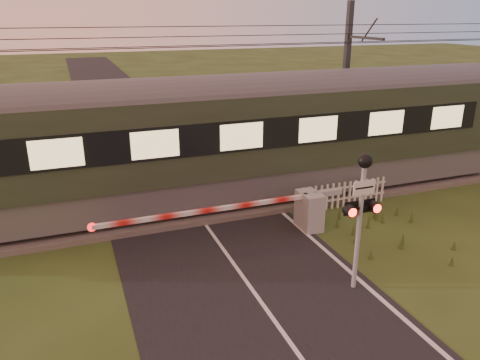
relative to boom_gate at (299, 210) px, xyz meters
name	(u,v)px	position (x,y,z in m)	size (l,w,h in m)	color
ground	(265,309)	(-2.65, -3.49, -0.68)	(160.00, 160.00, 0.00)	#2B3916
road	(270,314)	(-2.63, -3.73, -0.67)	(6.00, 140.00, 0.03)	black
track_bed	(192,205)	(-2.65, 3.01, -0.62)	(140.00, 3.40, 0.39)	#47423D
overhead_wires	(186,39)	(-2.65, 3.01, 5.04)	(120.00, 0.62, 0.62)	black
boom_gate	(299,210)	(0.00, 0.00, 0.00)	(7.78, 0.94, 1.25)	gray
crossing_signal	(362,199)	(-0.21, -3.44, 1.71)	(0.89, 0.36, 3.49)	gray
picket_fence	(344,194)	(2.36, 1.11, -0.21)	(3.45, 0.08, 0.94)	silver
catenary_mast	(346,85)	(4.80, 5.23, 2.95)	(0.22, 2.46, 6.98)	#2D2D30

